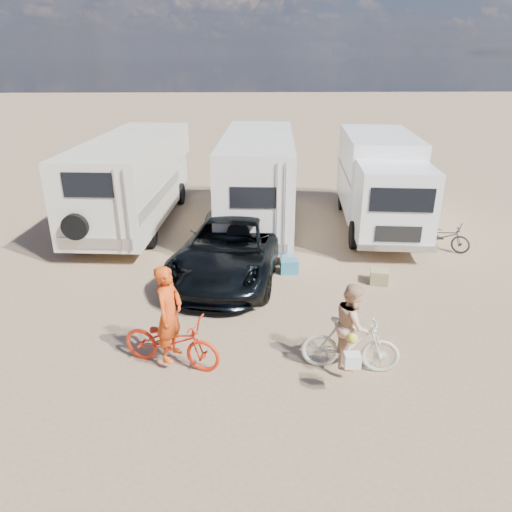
{
  "coord_description": "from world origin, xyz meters",
  "views": [
    {
      "loc": [
        -0.99,
        -9.03,
        5.68
      ],
      "look_at": [
        -0.67,
        1.31,
        1.3
      ],
      "focal_mm": 33.77,
      "sensor_mm": 36.0,
      "label": 1
    }
  ],
  "objects_px": {
    "bike_woman": "(350,345)",
    "rider_man": "(170,322)",
    "rider_woman": "(351,333)",
    "bike_parked": "(443,236)",
    "dark_suv": "(233,246)",
    "rv_left": "(134,182)",
    "box_truck": "(381,184)",
    "crate": "(379,276)",
    "bike_man": "(171,341)",
    "rv_main": "(258,183)",
    "cooler": "(289,266)"
  },
  "relations": [
    {
      "from": "bike_woman",
      "to": "rider_man",
      "type": "bearing_deg",
      "value": 96.55
    },
    {
      "from": "rider_woman",
      "to": "bike_parked",
      "type": "relative_size",
      "value": 0.98
    },
    {
      "from": "dark_suv",
      "to": "bike_parked",
      "type": "distance_m",
      "value": 6.67
    },
    {
      "from": "rider_man",
      "to": "rv_left",
      "type": "bearing_deg",
      "value": 34.73
    },
    {
      "from": "box_truck",
      "to": "rider_man",
      "type": "height_order",
      "value": "box_truck"
    },
    {
      "from": "crate",
      "to": "bike_man",
      "type": "bearing_deg",
      "value": -145.26
    },
    {
      "from": "rv_main",
      "to": "cooler",
      "type": "bearing_deg",
      "value": -74.74
    },
    {
      "from": "cooler",
      "to": "dark_suv",
      "type": "bearing_deg",
      "value": 175.02
    },
    {
      "from": "rider_man",
      "to": "bike_parked",
      "type": "distance_m",
      "value": 9.61
    },
    {
      "from": "bike_woman",
      "to": "crate",
      "type": "distance_m",
      "value": 4.11
    },
    {
      "from": "rider_woman",
      "to": "crate",
      "type": "bearing_deg",
      "value": -12.12
    },
    {
      "from": "cooler",
      "to": "rider_man",
      "type": "bearing_deg",
      "value": -123.27
    },
    {
      "from": "bike_woman",
      "to": "bike_parked",
      "type": "relative_size",
      "value": 1.11
    },
    {
      "from": "rv_main",
      "to": "rider_man",
      "type": "height_order",
      "value": "rv_main"
    },
    {
      "from": "box_truck",
      "to": "rider_woman",
      "type": "height_order",
      "value": "box_truck"
    },
    {
      "from": "box_truck",
      "to": "crate",
      "type": "bearing_deg",
      "value": -97.86
    },
    {
      "from": "bike_man",
      "to": "cooler",
      "type": "distance_m",
      "value": 5.0
    },
    {
      "from": "bike_woman",
      "to": "cooler",
      "type": "xyz_separation_m",
      "value": [
        -0.73,
        4.47,
        -0.37
      ]
    },
    {
      "from": "bike_man",
      "to": "bike_parked",
      "type": "bearing_deg",
      "value": -33.28
    },
    {
      "from": "bike_man",
      "to": "rider_woman",
      "type": "distance_m",
      "value": 3.45
    },
    {
      "from": "box_truck",
      "to": "cooler",
      "type": "relative_size",
      "value": 13.78
    },
    {
      "from": "bike_man",
      "to": "bike_woman",
      "type": "height_order",
      "value": "bike_woman"
    },
    {
      "from": "bike_man",
      "to": "rider_man",
      "type": "relative_size",
      "value": 1.04
    },
    {
      "from": "rv_main",
      "to": "box_truck",
      "type": "relative_size",
      "value": 1.03
    },
    {
      "from": "bike_woman",
      "to": "bike_parked",
      "type": "height_order",
      "value": "bike_woman"
    },
    {
      "from": "rv_main",
      "to": "crate",
      "type": "relative_size",
      "value": 14.7
    },
    {
      "from": "bike_parked",
      "to": "cooler",
      "type": "relative_size",
      "value": 3.45
    },
    {
      "from": "rv_left",
      "to": "bike_woman",
      "type": "xyz_separation_m",
      "value": [
        5.83,
        -9.01,
        -0.93
      ]
    },
    {
      "from": "dark_suv",
      "to": "rider_woman",
      "type": "bearing_deg",
      "value": -50.81
    },
    {
      "from": "rv_left",
      "to": "bike_parked",
      "type": "distance_m",
      "value": 10.5
    },
    {
      "from": "box_truck",
      "to": "rv_left",
      "type": "bearing_deg",
      "value": -179.53
    },
    {
      "from": "rider_woman",
      "to": "cooler",
      "type": "bearing_deg",
      "value": 20.36
    },
    {
      "from": "rv_left",
      "to": "rider_woman",
      "type": "distance_m",
      "value": 10.75
    },
    {
      "from": "bike_man",
      "to": "bike_woman",
      "type": "relative_size",
      "value": 1.08
    },
    {
      "from": "dark_suv",
      "to": "rider_woman",
      "type": "height_order",
      "value": "rider_woman"
    },
    {
      "from": "cooler",
      "to": "bike_man",
      "type": "bearing_deg",
      "value": -123.27
    },
    {
      "from": "bike_parked",
      "to": "rider_man",
      "type": "bearing_deg",
      "value": 166.16
    },
    {
      "from": "rider_man",
      "to": "rider_woman",
      "type": "relative_size",
      "value": 1.17
    },
    {
      "from": "box_truck",
      "to": "bike_parked",
      "type": "xyz_separation_m",
      "value": [
        1.49,
        -2.08,
        -1.11
      ]
    },
    {
      "from": "bike_woman",
      "to": "rider_man",
      "type": "relative_size",
      "value": 0.97
    },
    {
      "from": "rv_main",
      "to": "bike_parked",
      "type": "bearing_deg",
      "value": -16.66
    },
    {
      "from": "rv_left",
      "to": "cooler",
      "type": "bearing_deg",
      "value": -37.07
    },
    {
      "from": "dark_suv",
      "to": "rider_man",
      "type": "relative_size",
      "value": 2.92
    },
    {
      "from": "dark_suv",
      "to": "bike_man",
      "type": "distance_m",
      "value": 4.47
    },
    {
      "from": "rider_man",
      "to": "bike_parked",
      "type": "height_order",
      "value": "rider_man"
    },
    {
      "from": "rider_man",
      "to": "dark_suv",
      "type": "bearing_deg",
      "value": 4.6
    },
    {
      "from": "rider_woman",
      "to": "bike_parked",
      "type": "xyz_separation_m",
      "value": [
        4.2,
        6.09,
        -0.38
      ]
    },
    {
      "from": "bike_man",
      "to": "bike_parked",
      "type": "height_order",
      "value": "bike_man"
    },
    {
      "from": "bike_man",
      "to": "cooler",
      "type": "height_order",
      "value": "bike_man"
    },
    {
      "from": "crate",
      "to": "rider_man",
      "type": "bearing_deg",
      "value": -145.26
    }
  ]
}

